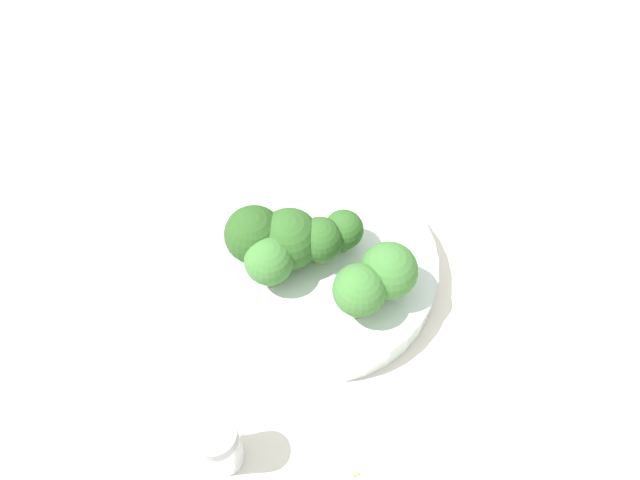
# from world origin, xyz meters

# --- Properties ---
(ground_plane) EXTENTS (3.00, 3.00, 0.00)m
(ground_plane) POSITION_xyz_m (0.00, 0.00, 0.00)
(ground_plane) COLOR silver
(bowl) EXTENTS (0.23, 0.23, 0.03)m
(bowl) POSITION_xyz_m (0.00, 0.00, 0.02)
(bowl) COLOR silver
(bowl) RESTS_ON ground_plane
(broccoli_floret_0) EXTENTS (0.04, 0.04, 0.06)m
(broccoli_floret_0) POSITION_xyz_m (0.03, -0.04, 0.07)
(broccoli_floret_0) COLOR #7A9E5B
(broccoli_floret_0) RESTS_ON bowl
(broccoli_floret_1) EXTENTS (0.04, 0.04, 0.05)m
(broccoli_floret_1) POSITION_xyz_m (-0.00, -0.00, 0.06)
(broccoli_floret_1) COLOR #8EB770
(broccoli_floret_1) RESTS_ON bowl
(broccoli_floret_2) EXTENTS (0.06, 0.06, 0.06)m
(broccoli_floret_2) POSITION_xyz_m (0.01, -0.03, 0.06)
(broccoli_floret_2) COLOR #7A9E5B
(broccoli_floret_2) RESTS_ON bowl
(broccoli_floret_3) EXTENTS (0.04, 0.04, 0.05)m
(broccoli_floret_3) POSITION_xyz_m (-0.02, 0.02, 0.06)
(broccoli_floret_3) COLOR #7A9E5B
(broccoli_floret_3) RESTS_ON bowl
(broccoli_floret_4) EXTENTS (0.05, 0.05, 0.06)m
(broccoli_floret_4) POSITION_xyz_m (0.01, -0.06, 0.07)
(broccoli_floret_4) COLOR #8EB770
(broccoli_floret_4) RESTS_ON bowl
(broccoli_floret_5) EXTENTS (0.05, 0.05, 0.06)m
(broccoli_floret_5) POSITION_xyz_m (0.05, 0.04, 0.07)
(broccoli_floret_5) COLOR #7A9E5B
(broccoli_floret_5) RESTS_ON bowl
(broccoli_floret_6) EXTENTS (0.05, 0.05, 0.06)m
(broccoli_floret_6) POSITION_xyz_m (0.02, 0.07, 0.07)
(broccoli_floret_6) COLOR #7A9E5B
(broccoli_floret_6) RESTS_ON bowl
(pepper_shaker) EXTENTS (0.03, 0.03, 0.07)m
(pepper_shaker) POSITION_xyz_m (0.19, -0.04, 0.03)
(pepper_shaker) COLOR silver
(pepper_shaker) RESTS_ON ground_plane
(almond_crumb_0) EXTENTS (0.01, 0.01, 0.01)m
(almond_crumb_0) POSITION_xyz_m (0.18, 0.07, 0.00)
(almond_crumb_0) COLOR tan
(almond_crumb_0) RESTS_ON ground_plane
(almond_crumb_1) EXTENTS (0.01, 0.01, 0.01)m
(almond_crumb_1) POSITION_xyz_m (-0.13, -0.01, 0.00)
(almond_crumb_1) COLOR tan
(almond_crumb_1) RESTS_ON ground_plane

